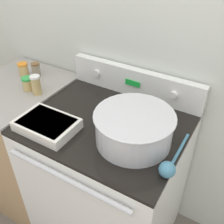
# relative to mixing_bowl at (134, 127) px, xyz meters

# --- Properties ---
(kitchen_wall) EXTENTS (8.00, 0.05, 2.50)m
(kitchen_wall) POSITION_rel_mixing_bowl_xyz_m (-0.18, 0.43, 0.22)
(kitchen_wall) COLOR silver
(kitchen_wall) RESTS_ON ground_plane
(stove_range) EXTENTS (0.81, 0.70, 0.95)m
(stove_range) POSITION_rel_mixing_bowl_xyz_m (-0.18, 0.06, -0.56)
(stove_range) COLOR white
(stove_range) RESTS_ON ground_plane
(control_panel) EXTENTS (0.81, 0.07, 0.17)m
(control_panel) POSITION_rel_mixing_bowl_xyz_m (-0.18, 0.37, -0.00)
(control_panel) COLOR white
(control_panel) RESTS_ON stove_range
(side_counter) EXTENTS (0.55, 0.67, 0.96)m
(side_counter) POSITION_rel_mixing_bowl_xyz_m (-0.86, 0.06, -0.55)
(side_counter) COLOR tan
(side_counter) RESTS_ON ground_plane
(mixing_bowl) EXTENTS (0.37, 0.37, 0.15)m
(mixing_bowl) POSITION_rel_mixing_bowl_xyz_m (0.00, 0.00, 0.00)
(mixing_bowl) COLOR silver
(mixing_bowl) RESTS_ON stove_range
(casserole_dish) EXTENTS (0.29, 0.20, 0.05)m
(casserole_dish) POSITION_rel_mixing_bowl_xyz_m (-0.40, -0.14, -0.06)
(casserole_dish) COLOR silver
(casserole_dish) RESTS_ON stove_range
(ladle) EXTENTS (0.07, 0.32, 0.07)m
(ladle) POSITION_rel_mixing_bowl_xyz_m (0.21, -0.10, -0.05)
(ladle) COLOR teal
(ladle) RESTS_ON stove_range
(spice_jar_white_cap) EXTENTS (0.06, 0.06, 0.12)m
(spice_jar_white_cap) POSITION_rel_mixing_bowl_xyz_m (-0.66, 0.07, -0.01)
(spice_jar_white_cap) COLOR tan
(spice_jar_white_cap) RESTS_ON side_counter
(spice_jar_green_cap) EXTENTS (0.07, 0.07, 0.08)m
(spice_jar_green_cap) POSITION_rel_mixing_bowl_xyz_m (-0.75, 0.08, -0.03)
(spice_jar_green_cap) COLOR tan
(spice_jar_green_cap) RESTS_ON side_counter
(spice_jar_brown_cap) EXTENTS (0.05, 0.05, 0.09)m
(spice_jar_brown_cap) POSITION_rel_mixing_bowl_xyz_m (-0.83, 0.23, -0.03)
(spice_jar_brown_cap) COLOR gray
(spice_jar_brown_cap) RESTS_ON side_counter
(spice_jar_orange_cap) EXTENTS (0.06, 0.06, 0.09)m
(spice_jar_orange_cap) POSITION_rel_mixing_bowl_xyz_m (-0.89, 0.18, -0.03)
(spice_jar_orange_cap) COLOR tan
(spice_jar_orange_cap) RESTS_ON side_counter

